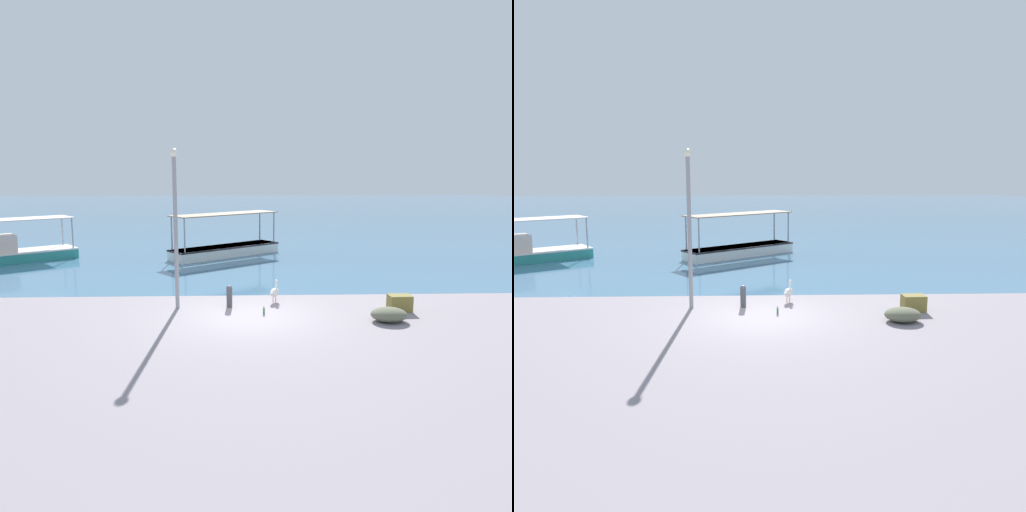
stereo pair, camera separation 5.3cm
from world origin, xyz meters
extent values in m
plane|color=gray|center=(0.00, 0.00, 0.00)|extent=(120.00, 120.00, 0.00)
cube|color=teal|center=(0.00, 48.00, 0.00)|extent=(110.00, 90.00, 0.00)
cube|color=white|center=(-1.02, 12.38, 0.30)|extent=(6.25, 5.33, 0.58)
cube|color=black|center=(-1.02, 12.38, 0.55)|extent=(6.30, 5.39, 0.08)
cylinder|color=#99999E|center=(1.04, 14.80, 1.49)|extent=(0.08, 0.08, 1.80)
cylinder|color=#99999E|center=(1.83, 13.78, 1.49)|extent=(0.08, 0.08, 1.80)
cylinder|color=#99999E|center=(-3.87, 10.99, 1.49)|extent=(0.08, 0.08, 1.80)
cylinder|color=#99999E|center=(-3.08, 9.96, 1.49)|extent=(0.08, 0.08, 1.80)
cube|color=#806A52|center=(-1.02, 12.38, 2.41)|extent=(6.15, 5.29, 0.05)
cube|color=teal|center=(-11.85, 11.26, 0.29)|extent=(5.28, 4.65, 0.57)
cube|color=silver|center=(-11.85, 11.26, 0.53)|extent=(5.34, 4.71, 0.08)
cylinder|color=#99999E|center=(-10.48, 13.34, 1.40)|extent=(0.08, 0.08, 1.67)
cylinder|color=#99999E|center=(-9.48, 12.03, 1.40)|extent=(0.08, 0.08, 1.67)
cube|color=silver|center=(-11.85, 11.26, 2.26)|extent=(5.18, 4.61, 0.05)
cube|color=beige|center=(-12.78, 10.55, 1.02)|extent=(1.94, 1.92, 0.91)
cylinder|color=#E0997A|center=(0.95, 1.97, 0.11)|extent=(0.03, 0.03, 0.22)
cylinder|color=#E0997A|center=(1.04, 1.92, 0.11)|extent=(0.03, 0.03, 0.22)
ellipsoid|color=white|center=(1.01, 1.97, 0.36)|extent=(0.50, 0.63, 0.32)
ellipsoid|color=white|center=(0.90, 1.75, 0.38)|extent=(0.18, 0.20, 0.10)
cylinder|color=white|center=(1.08, 2.11, 0.58)|extent=(0.07, 0.07, 0.26)
sphere|color=white|center=(1.08, 2.11, 0.74)|extent=(0.11, 0.11, 0.11)
cone|color=#E5933F|center=(1.15, 2.26, 0.73)|extent=(0.18, 0.29, 0.06)
cylinder|color=gray|center=(-2.45, 1.28, 2.61)|extent=(0.14, 0.14, 5.21)
sphere|color=#EAEACC|center=(-2.45, 1.28, 5.33)|extent=(0.28, 0.28, 0.28)
cylinder|color=#47474C|center=(-0.64, 1.31, 0.32)|extent=(0.20, 0.20, 0.65)
sphere|color=#4C4C51|center=(-0.64, 1.31, 0.67)|extent=(0.21, 0.21, 0.21)
ellipsoid|color=#63654E|center=(4.46, -0.59, 0.22)|extent=(1.16, 0.98, 0.44)
cube|color=olive|center=(5.20, 0.62, 0.28)|extent=(0.78, 0.55, 0.55)
cylinder|color=#3F7F4C|center=(0.53, 0.38, 0.10)|extent=(0.07, 0.07, 0.20)
cylinder|color=#3F7F4C|center=(0.53, 0.38, 0.24)|extent=(0.03, 0.03, 0.07)
camera|label=1|loc=(-0.34, -15.74, 4.64)|focal=35.00mm
camera|label=2|loc=(-0.29, -15.75, 4.64)|focal=35.00mm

